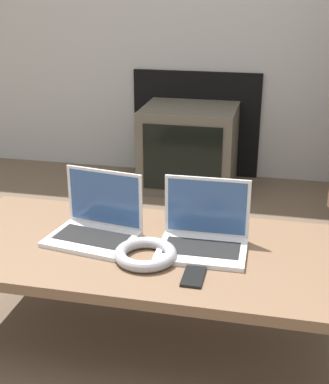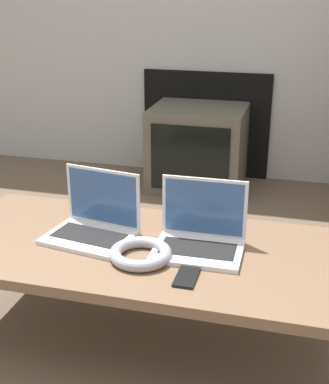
% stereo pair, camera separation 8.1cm
% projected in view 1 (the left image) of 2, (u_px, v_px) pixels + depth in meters
% --- Properties ---
extents(table, '(1.40, 0.64, 0.38)m').
position_uv_depth(table, '(146.00, 254.00, 1.83)').
color(table, brown).
rests_on(table, ground_plane).
extents(laptop_left, '(0.32, 0.26, 0.23)m').
position_uv_depth(laptop_left, '(97.00, 223.00, 1.87)').
color(laptop_left, silver).
rests_on(laptop_left, table).
extents(laptop_right, '(0.30, 0.22, 0.23)m').
position_uv_depth(laptop_right, '(204.00, 233.00, 1.80)').
color(laptop_right, silver).
rests_on(laptop_right, table).
extents(headphones, '(0.20, 0.20, 0.04)m').
position_uv_depth(headphones, '(146.00, 254.00, 1.73)').
color(headphones, gray).
rests_on(headphones, table).
extents(phone, '(0.06, 0.13, 0.01)m').
position_uv_depth(phone, '(194.00, 275.00, 1.63)').
color(phone, black).
rests_on(phone, table).
extents(tv, '(0.57, 0.49, 0.51)m').
position_uv_depth(tv, '(189.00, 147.00, 3.34)').
color(tv, '#4C473D').
rests_on(tv, ground_plane).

